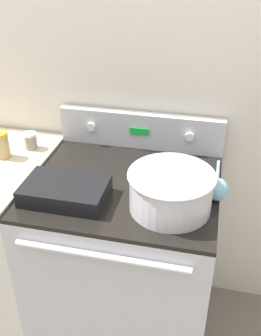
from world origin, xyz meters
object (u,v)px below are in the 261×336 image
object	(u,v)px
ladle	(217,189)
spice_jar_orange_cap	(2,145)
spice_jar_white_cap	(31,141)
mixing_bowl	(171,189)
casserole_dish	(65,190)

from	to	relation	value
ladle	spice_jar_orange_cap	xyz separation A→B (m)	(-0.95, 0.09, 0.03)
spice_jar_white_cap	spice_jar_orange_cap	size ratio (longest dim) A/B	0.64
ladle	spice_jar_white_cap	bearing A→B (deg)	167.46
spice_jar_orange_cap	spice_jar_white_cap	bearing A→B (deg)	50.93
ladle	spice_jar_white_cap	size ratio (longest dim) A/B	4.15
mixing_bowl	spice_jar_white_cap	distance (m)	0.76
casserole_dish	spice_jar_orange_cap	distance (m)	0.44
ladle	spice_jar_white_cap	world-z (taller)	spice_jar_white_cap
mixing_bowl	spice_jar_white_cap	xyz separation A→B (m)	(-0.70, 0.30, -0.03)
ladle	spice_jar_white_cap	xyz separation A→B (m)	(-0.87, 0.19, 0.01)
mixing_bowl	spice_jar_white_cap	bearing A→B (deg)	156.86
mixing_bowl	ladle	size ratio (longest dim) A/B	0.99
casserole_dish	spice_jar_orange_cap	size ratio (longest dim) A/B	2.64
casserole_dish	ladle	distance (m)	0.59
spice_jar_white_cap	spice_jar_orange_cap	xyz separation A→B (m)	(-0.09, -0.10, 0.02)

